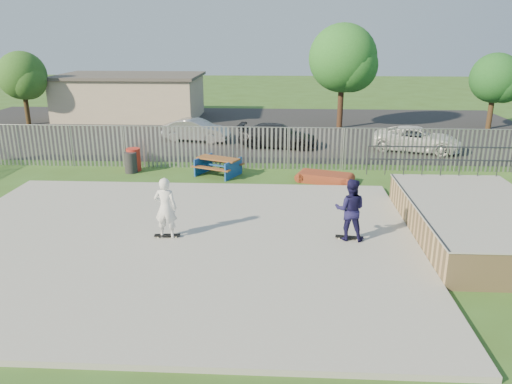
{
  "coord_description": "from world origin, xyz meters",
  "views": [
    {
      "loc": [
        3.32,
        -13.98,
        6.31
      ],
      "look_at": [
        2.47,
        2.0,
        1.1
      ],
      "focal_mm": 35.0,
      "sensor_mm": 36.0,
      "label": 1
    }
  ],
  "objects_px": {
    "skater_white": "(166,208)",
    "tree_mid": "(343,58)",
    "tree_right": "(495,78)",
    "picnic_table": "(218,166)",
    "car_dark": "(278,136)",
    "funbox": "(325,178)",
    "car_silver": "(196,130)",
    "car_white": "(417,139)",
    "tree_left": "(22,76)",
    "skater_navy": "(350,210)",
    "trash_bin_grey": "(131,163)",
    "trash_bin_red": "(134,160)"
  },
  "relations": [
    {
      "from": "picnic_table",
      "to": "tree_left",
      "type": "bearing_deg",
      "value": 165.42
    },
    {
      "from": "trash_bin_red",
      "to": "car_dark",
      "type": "relative_size",
      "value": 0.24
    },
    {
      "from": "car_silver",
      "to": "tree_left",
      "type": "bearing_deg",
      "value": 81.41
    },
    {
      "from": "skater_navy",
      "to": "car_dark",
      "type": "bearing_deg",
      "value": -71.63
    },
    {
      "from": "skater_white",
      "to": "tree_mid",
      "type": "bearing_deg",
      "value": -106.61
    },
    {
      "from": "skater_navy",
      "to": "tree_right",
      "type": "bearing_deg",
      "value": -112.56
    },
    {
      "from": "funbox",
      "to": "car_silver",
      "type": "bearing_deg",
      "value": 149.12
    },
    {
      "from": "picnic_table",
      "to": "skater_white",
      "type": "bearing_deg",
      "value": -70.73
    },
    {
      "from": "tree_left",
      "to": "skater_navy",
      "type": "xyz_separation_m",
      "value": [
        19.79,
        -19.32,
        -2.25
      ]
    },
    {
      "from": "funbox",
      "to": "tree_right",
      "type": "relative_size",
      "value": 0.46
    },
    {
      "from": "funbox",
      "to": "trash_bin_red",
      "type": "bearing_deg",
      "value": -171.05
    },
    {
      "from": "funbox",
      "to": "tree_mid",
      "type": "relative_size",
      "value": 0.33
    },
    {
      "from": "picnic_table",
      "to": "car_dark",
      "type": "relative_size",
      "value": 0.53
    },
    {
      "from": "funbox",
      "to": "skater_navy",
      "type": "relative_size",
      "value": 1.17
    },
    {
      "from": "picnic_table",
      "to": "trash_bin_grey",
      "type": "xyz_separation_m",
      "value": [
        -4.09,
        0.19,
        0.07
      ]
    },
    {
      "from": "car_dark",
      "to": "trash_bin_red",
      "type": "bearing_deg",
      "value": 135.51
    },
    {
      "from": "car_silver",
      "to": "car_white",
      "type": "bearing_deg",
      "value": -86.58
    },
    {
      "from": "picnic_table",
      "to": "tree_mid",
      "type": "xyz_separation_m",
      "value": [
        6.73,
        11.8,
        4.16
      ]
    },
    {
      "from": "tree_right",
      "to": "skater_white",
      "type": "height_order",
      "value": "tree_right"
    },
    {
      "from": "trash_bin_red",
      "to": "car_white",
      "type": "relative_size",
      "value": 0.23
    },
    {
      "from": "funbox",
      "to": "car_white",
      "type": "distance_m",
      "value": 8.22
    },
    {
      "from": "picnic_table",
      "to": "tree_left",
      "type": "relative_size",
      "value": 0.48
    },
    {
      "from": "car_white",
      "to": "skater_navy",
      "type": "distance_m",
      "value": 13.71
    },
    {
      "from": "funbox",
      "to": "skater_white",
      "type": "xyz_separation_m",
      "value": [
        -5.42,
        -6.68,
        0.91
      ]
    },
    {
      "from": "tree_left",
      "to": "skater_navy",
      "type": "relative_size",
      "value": 2.59
    },
    {
      "from": "car_silver",
      "to": "tree_right",
      "type": "height_order",
      "value": "tree_right"
    },
    {
      "from": "trash_bin_red",
      "to": "skater_navy",
      "type": "bearing_deg",
      "value": -41.42
    },
    {
      "from": "picnic_table",
      "to": "skater_white",
      "type": "xyz_separation_m",
      "value": [
        -0.65,
        -7.57,
        0.7
      ]
    },
    {
      "from": "trash_bin_red",
      "to": "tree_mid",
      "type": "relative_size",
      "value": 0.16
    },
    {
      "from": "trash_bin_grey",
      "to": "car_white",
      "type": "height_order",
      "value": "car_white"
    },
    {
      "from": "skater_navy",
      "to": "car_white",
      "type": "bearing_deg",
      "value": -104.05
    },
    {
      "from": "trash_bin_red",
      "to": "tree_left",
      "type": "bearing_deg",
      "value": 133.47
    },
    {
      "from": "trash_bin_red",
      "to": "car_dark",
      "type": "bearing_deg",
      "value": 38.02
    },
    {
      "from": "trash_bin_red",
      "to": "skater_navy",
      "type": "height_order",
      "value": "skater_navy"
    },
    {
      "from": "tree_mid",
      "to": "skater_navy",
      "type": "relative_size",
      "value": 3.52
    },
    {
      "from": "skater_navy",
      "to": "trash_bin_red",
      "type": "bearing_deg",
      "value": -33.02
    },
    {
      "from": "tree_right",
      "to": "car_white",
      "type": "bearing_deg",
      "value": -133.47
    },
    {
      "from": "tree_left",
      "to": "tree_right",
      "type": "distance_m",
      "value": 31.46
    },
    {
      "from": "trash_bin_red",
      "to": "trash_bin_grey",
      "type": "distance_m",
      "value": 0.37
    },
    {
      "from": "car_white",
      "to": "skater_navy",
      "type": "bearing_deg",
      "value": 176.47
    },
    {
      "from": "trash_bin_grey",
      "to": "tree_left",
      "type": "xyz_separation_m",
      "value": [
        -10.72,
        11.71,
        2.88
      ]
    },
    {
      "from": "funbox",
      "to": "tree_left",
      "type": "height_order",
      "value": "tree_left"
    },
    {
      "from": "funbox",
      "to": "tree_right",
      "type": "distance_m",
      "value": 17.83
    },
    {
      "from": "funbox",
      "to": "car_silver",
      "type": "height_order",
      "value": "car_silver"
    },
    {
      "from": "trash_bin_grey",
      "to": "car_white",
      "type": "bearing_deg",
      "value": 19.47
    },
    {
      "from": "trash_bin_grey",
      "to": "car_dark",
      "type": "xyz_separation_m",
      "value": [
        6.75,
        5.6,
        0.19
      ]
    },
    {
      "from": "funbox",
      "to": "trash_bin_red",
      "type": "relative_size",
      "value": 2.12
    },
    {
      "from": "tree_mid",
      "to": "tree_right",
      "type": "distance_m",
      "value": 10.0
    },
    {
      "from": "funbox",
      "to": "skater_white",
      "type": "height_order",
      "value": "skater_white"
    },
    {
      "from": "tree_right",
      "to": "car_silver",
      "type": "bearing_deg",
      "value": -165.44
    }
  ]
}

